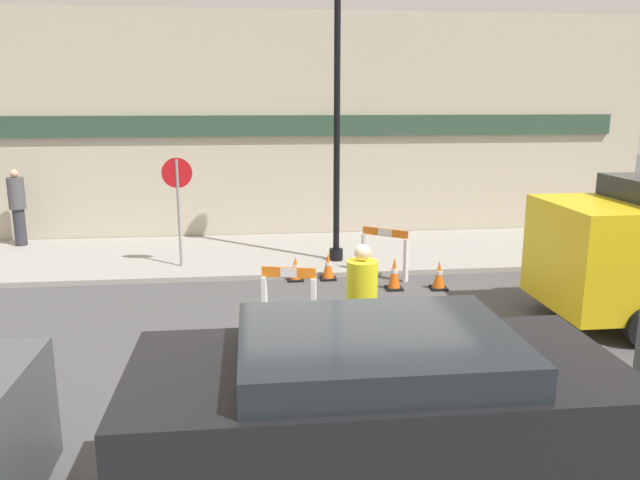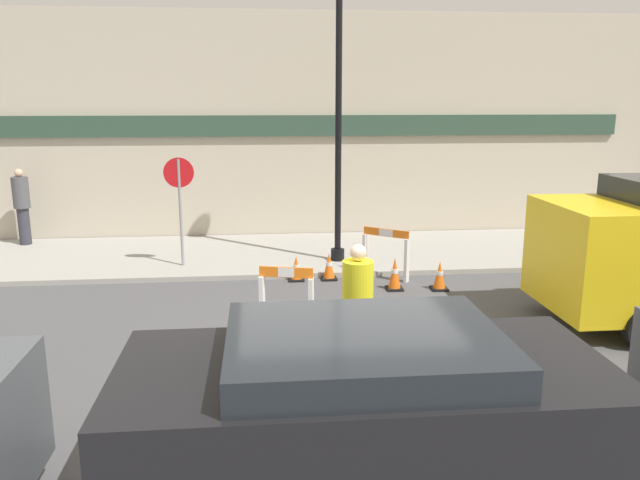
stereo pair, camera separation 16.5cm
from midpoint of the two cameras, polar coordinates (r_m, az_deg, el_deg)
name	(u,v)px [view 1 (the left image)]	position (r m, az deg, el deg)	size (l,w,h in m)	color
ground_plane	(347,378)	(8.06, 1.84, -12.52)	(60.00, 60.00, 0.00)	#4C4C4F
sidewalk_slab	(303,253)	(14.04, -1.89, -1.20)	(18.00, 3.73, 0.10)	#9E9B93
storefront_facade	(296,127)	(15.57, -2.54, 10.25)	(18.00, 0.22, 5.50)	#BCB29E
streetlamp_post	(337,71)	(12.82, 1.20, 15.23)	(0.44, 0.44, 6.14)	black
stop_sign	(178,194)	(12.81, -13.22, 4.10)	(0.60, 0.06, 2.21)	gray
barricade_0	(385,251)	(12.18, 5.55, -1.01)	(0.84, 0.68, 1.00)	white
barricade_1	(289,304)	(8.87, -3.39, -5.88)	(0.78, 0.32, 1.15)	white
traffic_cone_0	(394,274)	(11.56, 6.41, -3.10)	(0.30, 0.30, 0.61)	black
traffic_cone_1	(328,267)	(12.12, 0.37, -2.45)	(0.30, 0.30, 0.53)	black
traffic_cone_2	(296,269)	(12.07, -2.64, -2.66)	(0.30, 0.30, 0.48)	black
traffic_cone_3	(352,327)	(9.01, 2.42, -7.99)	(0.30, 0.30, 0.52)	black
traffic_cone_4	(439,276)	(11.70, 10.43, -3.22)	(0.30, 0.30, 0.54)	black
traffic_cone_5	(381,331)	(8.96, 5.07, -8.32)	(0.30, 0.30, 0.47)	black
person_worker	(362,307)	(7.80, 3.22, -6.15)	(0.40, 0.40, 1.72)	#33333D
person_pedestrian	(17,205)	(16.01, -26.20, 2.89)	(0.51, 0.51, 1.78)	#33333D
parked_car_1	(375,417)	(5.21, 4.12, -15.87)	(3.89, 1.95, 1.68)	black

